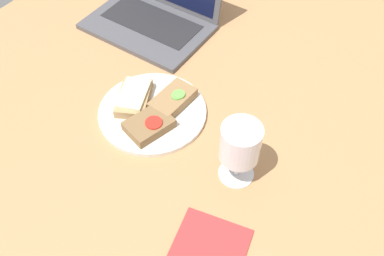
{
  "coord_description": "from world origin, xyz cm",
  "views": [
    {
      "loc": [
        37.58,
        -55.62,
        78.87
      ],
      "look_at": [
        5.29,
        -7.5,
        8.0
      ],
      "focal_mm": 40.0,
      "sensor_mm": 36.0,
      "label": 1
    }
  ],
  "objects": [
    {
      "name": "sandwich_with_tomato",
      "position": [
        -4.42,
        -10.28,
        5.36
      ],
      "size": [
        9.89,
        11.67,
        2.78
      ],
      "color": "brown",
      "rests_on": "plate"
    },
    {
      "name": "napkin",
      "position": [
        21.94,
        -26.69,
        3.2
      ],
      "size": [
        16.01,
        15.96,
        0.4
      ],
      "primitive_type": "cube",
      "rotation": [
        0.0,
        0.0,
        0.21
      ],
      "color": "#B23333",
      "rests_on": "wooden_table"
    },
    {
      "name": "wooden_table",
      "position": [
        0.0,
        0.0,
        1.5
      ],
      "size": [
        140.0,
        140.0,
        3.0
      ],
      "primitive_type": "cube",
      "color": "#B27F51",
      "rests_on": "ground"
    },
    {
      "name": "sandwich_with_cucumber",
      "position": [
        -4.43,
        -1.03,
        5.4
      ],
      "size": [
        7.2,
        11.56,
        2.92
      ],
      "color": "#937047",
      "rests_on": "plate"
    },
    {
      "name": "laptop",
      "position": [
        -27.69,
        23.37,
        7.18
      ],
      "size": [
        33.61,
        25.89,
        20.29
      ],
      "color": "#4C4C51",
      "rests_on": "wooden_table"
    },
    {
      "name": "sandwich_with_cheese",
      "position": [
        -12.45,
        -5.68,
        5.56
      ],
      "size": [
        11.56,
        13.55,
        3.05
      ],
      "color": "#A88456",
      "rests_on": "plate"
    },
    {
      "name": "plate",
      "position": [
        -7.13,
        -5.68,
        3.57
      ],
      "size": [
        25.35,
        25.35,
        1.13
      ],
      "primitive_type": "cylinder",
      "color": "silver",
      "rests_on": "wooden_table"
    },
    {
      "name": "wine_glass",
      "position": [
        17.7,
        -9.32,
        13.17
      ],
      "size": [
        8.08,
        8.08,
        14.81
      ],
      "color": "white",
      "rests_on": "wooden_table"
    }
  ]
}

